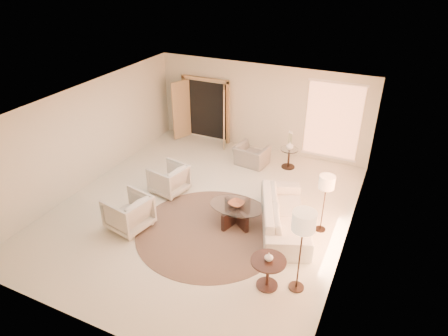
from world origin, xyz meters
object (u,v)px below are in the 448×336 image
at_px(end_vase, 269,257).
at_px(coffee_table, 236,212).
at_px(floor_lamp_near, 327,185).
at_px(bowl, 236,204).
at_px(floor_lamp_far, 304,225).
at_px(armchair_left, 169,178).
at_px(side_table, 289,156).
at_px(sofa, 284,214).
at_px(armchair_right, 128,211).
at_px(end_table, 268,268).
at_px(accent_chair, 252,152).
at_px(side_vase, 290,146).

bearing_deg(end_vase, coffee_table, 129.83).
bearing_deg(floor_lamp_near, bowl, -163.44).
bearing_deg(floor_lamp_far, armchair_left, 154.36).
height_order(coffee_table, side_table, side_table).
relative_size(sofa, armchair_left, 2.93).
height_order(armchair_right, side_table, armchair_right).
bearing_deg(end_table, armchair_left, 148.82).
bearing_deg(armchair_right, bowl, 130.10).
relative_size(armchair_right, floor_lamp_near, 0.63).
bearing_deg(armchair_left, end_vase, 69.50).
distance_m(accent_chair, floor_lamp_near, 3.66).
height_order(armchair_left, accent_chair, armchair_left).
bearing_deg(floor_lamp_far, side_table, 108.83).
bearing_deg(side_vase, floor_lamp_near, -58.92).
distance_m(coffee_table, end_table, 2.16).
bearing_deg(accent_chair, side_vase, -156.87).
bearing_deg(floor_lamp_near, end_vase, -103.62).
relative_size(armchair_right, end_vase, 5.23).
distance_m(end_table, side_vase, 5.01).
distance_m(floor_lamp_far, end_vase, 0.98).
bearing_deg(coffee_table, bowl, -90.00).
relative_size(end_table, end_vase, 3.89).
distance_m(accent_chair, bowl, 3.02).
height_order(accent_chair, end_table, accent_chair).
xyz_separation_m(floor_lamp_near, side_vase, (-1.60, 2.66, -0.52)).
bearing_deg(accent_chair, coffee_table, 111.84).
relative_size(floor_lamp_far, side_vase, 7.83).
distance_m(sofa, side_vase, 3.06).
xyz_separation_m(accent_chair, end_vase, (2.14, -4.58, 0.32)).
relative_size(sofa, floor_lamp_far, 1.43).
bearing_deg(coffee_table, accent_chair, 104.59).
height_order(sofa, armchair_left, armchair_left).
xyz_separation_m(side_table, bowl, (-0.32, -3.23, 0.16)).
bearing_deg(end_vase, armchair_left, 148.82).
relative_size(coffee_table, end_vase, 9.57).
xyz_separation_m(floor_lamp_far, bowl, (-1.92, 1.47, -0.99)).
distance_m(side_table, side_vase, 0.35).
relative_size(armchair_right, coffee_table, 0.55).
height_order(coffee_table, floor_lamp_far, floor_lamp_far).
relative_size(sofa, side_vase, 11.18).
xyz_separation_m(sofa, floor_lamp_far, (0.82, -1.76, 1.15)).
height_order(coffee_table, bowl, bowl).
xyz_separation_m(sofa, end_vase, (0.28, -1.95, 0.36)).
xyz_separation_m(floor_lamp_near, floor_lamp_far, (-0.00, -2.04, 0.28)).
distance_m(coffee_table, side_table, 3.25).
height_order(end_table, floor_lamp_far, floor_lamp_far).
bearing_deg(end_table, floor_lamp_far, 19.36).
height_order(end_table, end_vase, end_vase).
xyz_separation_m(armchair_left, armchair_right, (-0.01, -1.76, 0.03)).
distance_m(bowl, end_vase, 2.17).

